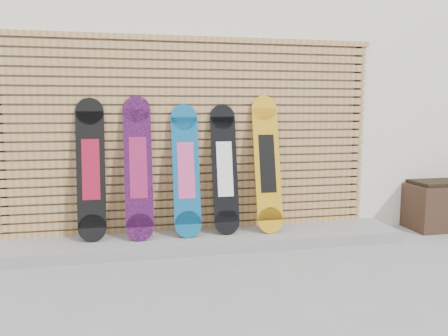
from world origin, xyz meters
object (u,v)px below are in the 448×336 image
Objects in this scene: snowboard_1 at (138,168)px; snowboard_2 at (186,170)px; snowboard_0 at (91,169)px; snowboard_3 at (225,169)px; snowboard_4 at (267,164)px.

snowboard_2 is at bearing 0.70° from snowboard_1.
snowboard_3 is at bearing -0.59° from snowboard_0.
snowboard_0 is 0.49m from snowboard_1.
snowboard_0 is 1.05× the size of snowboard_2.
snowboard_3 is at bearing 177.20° from snowboard_4.
snowboard_0 is 1.00m from snowboard_2.
snowboard_4 is (0.92, -0.01, 0.05)m from snowboard_2.
snowboard_2 is 0.92m from snowboard_4.
snowboard_4 reaches higher than snowboard_0.
snowboard_1 is (0.49, -0.04, 0.01)m from snowboard_0.
snowboard_2 is at bearing 179.47° from snowboard_4.
snowboard_3 is at bearing 1.30° from snowboard_1.
snowboard_2 is at bearing -1.72° from snowboard_0.
snowboard_3 is (1.44, -0.01, -0.03)m from snowboard_0.
snowboard_3 is (0.44, 0.02, -0.00)m from snowboard_2.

